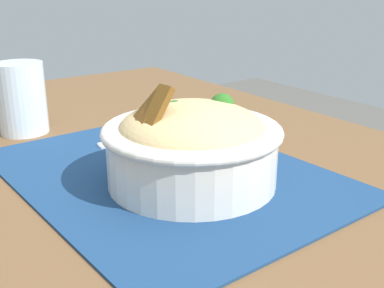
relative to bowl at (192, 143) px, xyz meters
The scene contains 5 objects.
table 0.15m from the bowl, 10.44° to the left, with size 1.27×0.78×0.74m.
placemat 0.07m from the bowl, ahead, with size 0.45×0.34×0.00m, color navy.
bowl is the anchor object (origin of this frame).
fork 0.18m from the bowl, ahead, with size 0.03×0.13×0.00m.
drinking_glass 0.34m from the bowl, 16.79° to the left, with size 0.08×0.08×0.11m.
Camera 1 is at (-0.52, 0.30, 0.98)m, focal length 45.65 mm.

